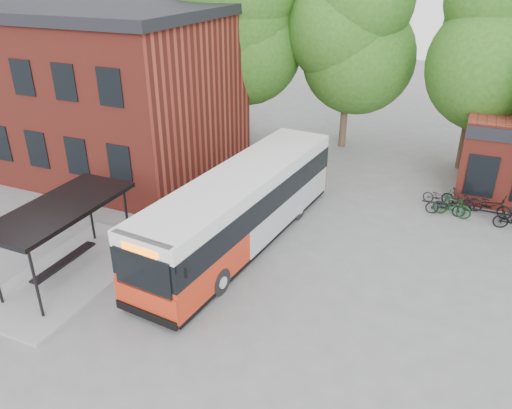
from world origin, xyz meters
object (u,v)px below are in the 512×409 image
at_px(bicycle_4, 490,205).
at_px(city_bus, 242,208).
at_px(bus_shelter, 66,241).
at_px(bicycle_1, 452,206).
at_px(bicycle_3, 459,199).
at_px(bicycle_2, 446,206).
at_px(bicycle_0, 439,197).

bearing_deg(bicycle_4, city_bus, 140.70).
bearing_deg(bus_shelter, bicycle_1, 40.19).
xyz_separation_m(city_bus, bicycle_3, (7.96, 6.84, -1.05)).
distance_m(city_bus, bicycle_3, 10.55).
xyz_separation_m(city_bus, bicycle_2, (7.48, 5.84, -1.08)).
height_order(city_bus, bicycle_0, city_bus).
height_order(bicycle_2, bicycle_3, bicycle_3).
height_order(bicycle_1, bicycle_3, bicycle_1).
height_order(city_bus, bicycle_3, city_bus).
distance_m(bicycle_0, bicycle_1, 1.21).
relative_size(bicycle_1, bicycle_3, 1.04).
xyz_separation_m(bus_shelter, city_bus, (4.77, 4.74, 0.09)).
bearing_deg(bus_shelter, bicycle_4, 38.95).
xyz_separation_m(city_bus, bicycle_1, (7.75, 5.83, -1.03)).
distance_m(bicycle_0, bicycle_2, 1.09).
bearing_deg(bus_shelter, bicycle_3, 42.27).
relative_size(city_bus, bicycle_4, 6.32).
height_order(bus_shelter, bicycle_4, bus_shelter).
xyz_separation_m(bicycle_0, bicycle_1, (0.63, -1.03, 0.10)).
bearing_deg(bus_shelter, bicycle_0, 44.30).
relative_size(bicycle_1, bicycle_2, 0.97).
bearing_deg(bicycle_2, bicycle_0, 14.25).
bearing_deg(bicycle_3, bicycle_2, 173.13).
bearing_deg(bicycle_2, bicycle_3, -30.86).
xyz_separation_m(bicycle_2, bicycle_3, (0.48, 1.00, 0.03)).
relative_size(city_bus, bicycle_3, 7.49).
height_order(bicycle_0, bicycle_1, bicycle_1).
bearing_deg(bicycle_4, bus_shelter, 144.14).
xyz_separation_m(bicycle_0, bicycle_4, (2.21, -0.21, 0.09)).
bearing_deg(bus_shelter, city_bus, 44.82).
bearing_deg(bicycle_1, bicycle_3, -3.18).
distance_m(bicycle_1, bicycle_3, 1.03).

